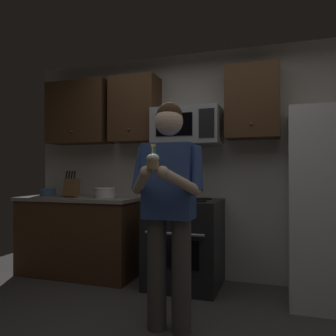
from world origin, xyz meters
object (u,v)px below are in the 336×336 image
(bowl_small_colored, at_px, (48,192))
(person, at_px, (169,201))
(microwave, at_px, (187,126))
(bowl_large_white, at_px, (105,192))
(oven_range, at_px, (184,243))
(knife_block, at_px, (71,187))
(cupcake, at_px, (153,161))

(bowl_small_colored, relative_size, person, 0.11)
(microwave, relative_size, bowl_small_colored, 3.80)
(bowl_large_white, relative_size, bowl_small_colored, 1.25)
(oven_range, distance_m, knife_block, 1.50)
(microwave, distance_m, bowl_large_white, 1.22)
(knife_block, distance_m, bowl_large_white, 0.42)
(oven_range, bearing_deg, microwave, 89.98)
(microwave, bearing_deg, person, -81.77)
(oven_range, height_order, cupcake, cupcake)
(oven_range, bearing_deg, knife_block, -178.78)
(oven_range, distance_m, bowl_small_colored, 1.87)
(microwave, xyz_separation_m, knife_block, (-1.38, -0.15, -0.69))
(cupcake, bearing_deg, knife_block, 139.46)
(knife_block, xyz_separation_m, person, (1.55, -1.00, -0.04))
(oven_range, relative_size, cupcake, 5.36)
(oven_range, relative_size, bowl_large_white, 3.82)
(oven_range, relative_size, bowl_small_colored, 4.79)
(bowl_small_colored, bearing_deg, bowl_large_white, -2.60)
(oven_range, height_order, person, person)
(microwave, relative_size, cupcake, 4.26)
(knife_block, height_order, cupcake, cupcake)
(cupcake, bearing_deg, oven_range, 96.97)
(bowl_small_colored, height_order, person, person)
(oven_range, bearing_deg, person, -80.83)
(knife_block, bearing_deg, bowl_large_white, 8.61)
(bowl_small_colored, bearing_deg, microwave, 1.56)
(person, height_order, cupcake, person)
(bowl_small_colored, bearing_deg, person, -29.19)
(knife_block, distance_m, bowl_small_colored, 0.43)
(microwave, bearing_deg, bowl_small_colored, -178.44)
(oven_range, relative_size, person, 0.53)
(knife_block, relative_size, person, 0.18)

